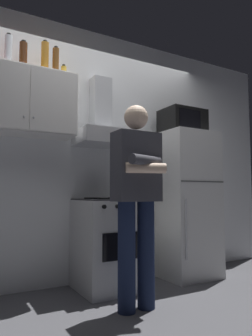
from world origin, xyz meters
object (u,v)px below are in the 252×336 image
object	(u,v)px
range_hood	(104,128)
person_standing	(137,195)
stove_oven	(109,243)
refrigerator	(185,204)
bottle_liquor_amber	(45,57)
bottle_vodka_clear	(8,51)
upper_cabinet	(25,102)
bottle_beer_brown	(56,61)
microwave	(182,122)
bottle_rum_dark	(23,56)
bottle_spice_jar	(64,72)

from	to	relation	value
range_hood	person_standing	bearing A→B (deg)	-93.91
stove_oven	refrigerator	distance (m)	1.02
range_hood	bottle_liquor_amber	bearing A→B (deg)	-177.25
bottle_vodka_clear	upper_cabinet	bearing A→B (deg)	-2.82
upper_cabinet	bottle_beer_brown	size ratio (longest dim) A/B	3.25
person_standing	microwave	bearing A→B (deg)	32.00
upper_cabinet	bottle_rum_dark	world-z (taller)	bottle_rum_dark
microwave	bottle_spice_jar	world-z (taller)	bottle_spice_jar
microwave	bottle_rum_dark	bearing A→B (deg)	176.43
refrigerator	bottle_beer_brown	xyz separation A→B (m)	(-1.48, 0.09, 1.38)
bottle_beer_brown	bottle_vodka_clear	size ratio (longest dim) A/B	0.88
refrigerator	bottle_rum_dark	xyz separation A→B (m)	(-1.78, 0.13, 1.38)
bottle_spice_jar	person_standing	bearing A→B (deg)	-62.33
stove_oven	person_standing	bearing A→B (deg)	-94.72
range_hood	bottle_rum_dark	size ratio (longest dim) A/B	2.68
bottle_beer_brown	bottle_vodka_clear	distance (m)	0.43
stove_oven	bottle_rum_dark	distance (m)	1.94
refrigerator	range_hood	bearing A→B (deg)	172.45
microwave	bottle_vodka_clear	size ratio (longest dim) A/B	1.52
bottle_spice_jar	bottle_liquor_amber	bearing A→B (deg)	-168.76
bottle_rum_dark	bottle_spice_jar	size ratio (longest dim) A/B	2.12
refrigerator	microwave	bearing A→B (deg)	90.90
microwave	bottle_spice_jar	xyz separation A→B (m)	(-1.39, 0.12, 0.37)
microwave	bottle_rum_dark	world-z (taller)	bottle_rum_dark
bottle_vodka_clear	bottle_beer_brown	bearing A→B (deg)	-5.39
bottle_liquor_amber	refrigerator	bearing A→B (deg)	-3.44
person_standing	upper_cabinet	bearing A→B (deg)	135.74
person_standing	bottle_beer_brown	xyz separation A→B (m)	(-0.48, 0.70, 1.28)
upper_cabinet	bottle_beer_brown	distance (m)	0.51
microwave	person_standing	size ratio (longest dim) A/B	0.29
bottle_rum_dark	bottle_vodka_clear	world-z (taller)	bottle_vodka_clear
stove_oven	range_hood	world-z (taller)	range_hood
person_standing	refrigerator	bearing A→B (deg)	31.23
refrigerator	microwave	xyz separation A→B (m)	(-0.00, 0.02, 0.94)
bottle_vodka_clear	bottle_spice_jar	bearing A→B (deg)	0.25
upper_cabinet	microwave	xyz separation A→B (m)	(1.75, -0.11, -0.01)
stove_oven	bottle_liquor_amber	distance (m)	1.88
upper_cabinet	bottle_spice_jar	world-z (taller)	bottle_spice_jar
upper_cabinet	microwave	size ratio (longest dim) A/B	1.88
bottle_rum_dark	bottle_vodka_clear	size ratio (longest dim) A/B	0.89
refrigerator	bottle_spice_jar	size ratio (longest dim) A/B	12.12
range_hood	bottle_beer_brown	world-z (taller)	bottle_beer_brown
upper_cabinet	bottle_spice_jar	distance (m)	0.51
bottle_beer_brown	range_hood	bearing A→B (deg)	3.61
bottle_liquor_amber	bottle_vodka_clear	size ratio (longest dim) A/B	0.99
upper_cabinet	stove_oven	distance (m)	1.55
bottle_rum_dark	bottle_spice_jar	world-z (taller)	bottle_rum_dark
refrigerator	bottle_spice_jar	xyz separation A→B (m)	(-1.39, 0.13, 1.31)
bottle_vodka_clear	range_hood	bearing A→B (deg)	-0.39
bottle_spice_jar	bottle_beer_brown	bearing A→B (deg)	-155.81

